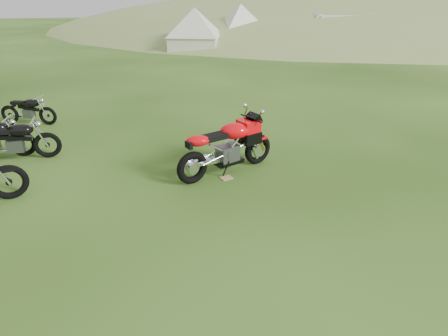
{
  "coord_description": "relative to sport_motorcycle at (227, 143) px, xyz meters",
  "views": [
    {
      "loc": [
        -1.31,
        -5.0,
        3.4
      ],
      "look_at": [
        -0.33,
        0.4,
        0.83
      ],
      "focal_mm": 30.0,
      "sensor_mm": 36.0,
      "label": 1
    }
  ],
  "objects": [
    {
      "name": "hillside",
      "position": [
        24.0,
        38.08,
        -0.66
      ],
      "size": [
        80.0,
        64.0,
        8.0
      ],
      "primitive_type": "ellipsoid",
      "color": "#829D50",
      "rests_on": "ground"
    },
    {
      "name": "tent_left",
      "position": [
        1.4,
        18.34,
        0.65
      ],
      "size": [
        3.77,
        3.77,
        2.61
      ],
      "primitive_type": null,
      "rotation": [
        0.0,
        0.0,
        -0.3
      ],
      "color": "silver",
      "rests_on": "ground"
    },
    {
      "name": "hedgerow",
      "position": [
        24.0,
        38.08,
        -0.66
      ],
      "size": [
        36.0,
        1.2,
        8.6
      ],
      "primitive_type": null,
      "color": "black",
      "rests_on": "ground"
    },
    {
      "name": "sport_motorcycle",
      "position": [
        0.0,
        0.0,
        0.0
      ],
      "size": [
        2.22,
        1.42,
        1.32
      ],
      "primitive_type": null,
      "rotation": [
        0.0,
        0.0,
        0.43
      ],
      "color": "red",
      "rests_on": "ground"
    },
    {
      "name": "tent_mid",
      "position": [
        4.85,
        20.56,
        0.69
      ],
      "size": [
        3.54,
        3.54,
        2.7
      ],
      "primitive_type": null,
      "rotation": [
        0.0,
        0.0,
        0.15
      ],
      "color": "white",
      "rests_on": "ground"
    },
    {
      "name": "vintage_moto_a",
      "position": [
        -4.49,
        1.44,
        -0.17
      ],
      "size": [
        1.89,
        0.61,
        0.98
      ],
      "primitive_type": null,
      "rotation": [
        0.0,
        0.0,
        0.1
      ],
      "color": "black",
      "rests_on": "ground"
    },
    {
      "name": "caravan",
      "position": [
        11.72,
        19.2,
        0.4
      ],
      "size": [
        4.59,
        2.22,
        2.11
      ],
      "primitive_type": null,
      "rotation": [
        0.0,
        0.0,
        -0.05
      ],
      "color": "silver",
      "rests_on": "ground"
    },
    {
      "name": "plywood_board",
      "position": [
        -0.06,
        -0.27,
        -0.65
      ],
      "size": [
        0.28,
        0.25,
        0.02
      ],
      "primitive_type": "cube",
      "rotation": [
        0.0,
        0.0,
        0.34
      ],
      "color": "tan",
      "rests_on": "ground"
    },
    {
      "name": "vintage_moto_d",
      "position": [
        -4.95,
        4.16,
        -0.23
      ],
      "size": [
        1.66,
        0.84,
        0.85
      ],
      "primitive_type": null,
      "rotation": [
        0.0,
        0.0,
        -0.3
      ],
      "color": "black",
      "rests_on": "ground"
    },
    {
      "name": "ground",
      "position": [
        -0.0,
        -1.92,
        -0.66
      ],
      "size": [
        120.0,
        120.0,
        0.0
      ],
      "primitive_type": "plane",
      "color": "#23410E",
      "rests_on": "ground"
    }
  ]
}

